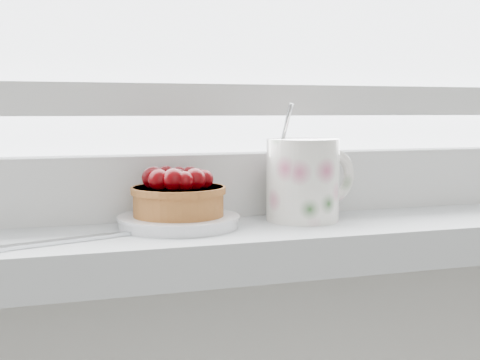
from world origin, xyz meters
name	(u,v)px	position (x,y,z in m)	size (l,w,h in m)	color
saucer	(179,222)	(-0.06, 1.90, 0.95)	(0.12, 0.12, 0.01)	white
raspberry_tart	(178,194)	(-0.07, 1.90, 0.97)	(0.10, 0.10, 0.05)	brown
floral_mug	(305,178)	(0.08, 1.90, 0.99)	(0.12, 0.10, 0.13)	white
fork	(94,237)	(-0.15, 1.86, 0.94)	(0.20, 0.08, 0.00)	silver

